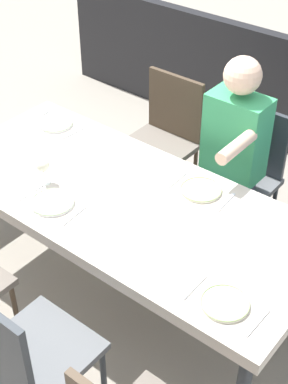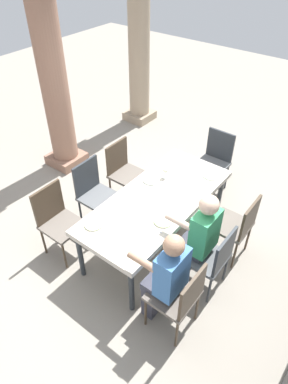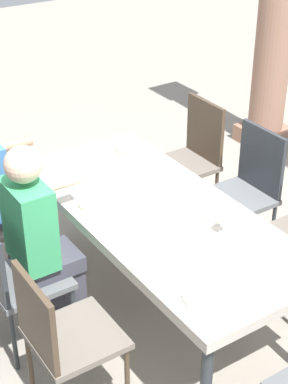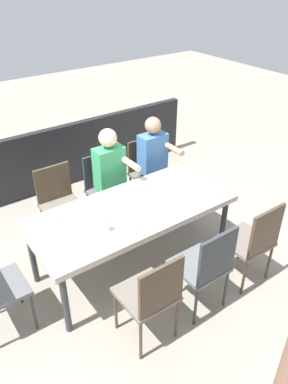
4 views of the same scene
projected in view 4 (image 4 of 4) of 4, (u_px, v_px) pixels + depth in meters
name	position (u px, v px, depth m)	size (l,w,h in m)	color
ground_plane	(133.00, 264.00, 4.14)	(16.00, 16.00, 0.00)	gray
dining_table	(132.00, 213.00, 3.78)	(2.07, 0.91, 0.74)	beige
chair_west_north	(253.00, 239.00, 3.66)	(0.44, 0.44, 0.94)	#6A6158
chair_west_south	(147.00, 169.00, 4.87)	(0.44, 0.44, 0.91)	#6A6158
chair_mid_north	(206.00, 264.00, 3.34)	(0.44, 0.44, 0.95)	#5B5E61
chair_mid_south	(105.00, 185.00, 4.57)	(0.44, 0.44, 0.89)	#5B5E61
chair_east_north	(152.00, 294.00, 3.04)	(0.44, 0.44, 0.94)	#6A6158
chair_east_south	(59.00, 200.00, 4.26)	(0.44, 0.44, 0.91)	#6A6158
diner_woman_green	(113.00, 179.00, 4.34)	(0.35, 0.49, 1.29)	#3F3F4C
diner_man_white	(156.00, 164.00, 4.67)	(0.35, 0.49, 1.27)	#3F3F4C
patio_railing	(52.00, 159.00, 5.29)	(4.47, 0.10, 0.90)	black
plate_0	(209.00, 195.00, 3.93)	(0.20, 0.20, 0.02)	silver
fork_0	(219.00, 191.00, 4.01)	(0.02, 0.17, 0.01)	silver
spoon_0	(199.00, 200.00, 3.86)	(0.02, 0.17, 0.01)	silver
plate_1	(139.00, 187.00, 4.07)	(0.21, 0.21, 0.02)	silver
fork_1	(150.00, 183.00, 4.15)	(0.02, 0.17, 0.01)	silver
spoon_1	(127.00, 192.00, 4.00)	(0.02, 0.17, 0.01)	silver
plate_2	(127.00, 229.00, 3.44)	(0.22, 0.22, 0.02)	white
wine_glass_2	(106.00, 222.00, 3.38)	(0.07, 0.07, 0.14)	white
fork_2	(140.00, 224.00, 3.52)	(0.02, 0.17, 0.01)	silver
spoon_2	(113.00, 236.00, 3.37)	(0.02, 0.17, 0.01)	silver
plate_3	(48.00, 221.00, 3.55)	(0.20, 0.20, 0.02)	white
fork_3	(62.00, 216.00, 3.63)	(0.02, 0.17, 0.01)	silver
spoon_3	(33.00, 227.00, 3.48)	(0.02, 0.17, 0.01)	silver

